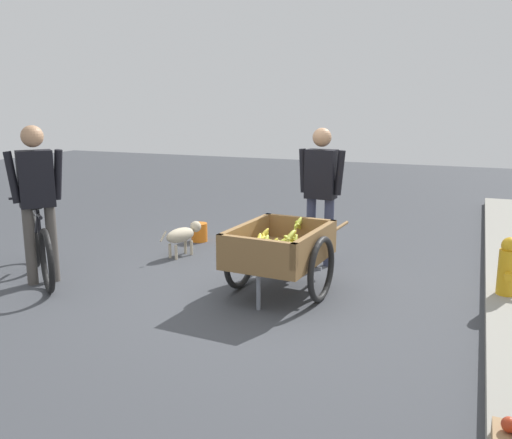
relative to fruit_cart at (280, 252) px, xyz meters
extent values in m
plane|color=#3D3F44|center=(0.04, -0.40, -0.44)|extent=(24.00, 24.00, 0.00)
cube|color=olive|center=(0.00, 0.00, -0.04)|extent=(1.16, 0.89, 0.10)
cube|color=olive|center=(0.51, -0.05, 0.13)|extent=(0.13, 0.80, 0.24)
cube|color=olive|center=(-0.52, 0.04, 0.13)|extent=(0.13, 0.80, 0.24)
cube|color=olive|center=(0.03, 0.37, 0.13)|extent=(1.10, 0.15, 0.24)
cube|color=olive|center=(-0.03, -0.37, 0.13)|extent=(1.10, 0.15, 0.24)
torus|color=black|center=(0.03, 0.44, -0.12)|extent=(0.64, 0.11, 0.64)
torus|color=black|center=(-0.04, -0.44, -0.12)|extent=(0.64, 0.11, 0.64)
cylinder|color=gray|center=(0.00, 0.00, -0.12)|extent=(0.11, 0.88, 0.04)
cylinder|color=olive|center=(-0.80, 0.40, 0.11)|extent=(0.55, 0.08, 0.04)
cylinder|color=olive|center=(-0.85, -0.27, 0.11)|extent=(0.55, 0.08, 0.04)
cylinder|color=gray|center=(0.46, -0.04, -0.26)|extent=(0.04, 0.04, 0.35)
ellipsoid|color=gold|center=(0.31, -0.07, 0.09)|extent=(0.17, 0.07, 0.15)
ellipsoid|color=gold|center=(0.34, -0.06, 0.10)|extent=(0.18, 0.07, 0.05)
ellipsoid|color=gold|center=(0.36, -0.06, 0.11)|extent=(0.18, 0.06, 0.14)
ellipsoid|color=gold|center=(-0.11, -0.01, 0.05)|extent=(0.18, 0.10, 0.14)
ellipsoid|color=gold|center=(-0.09, -0.01, 0.06)|extent=(0.19, 0.10, 0.09)
ellipsoid|color=gold|center=(-0.08, 0.00, 0.07)|extent=(0.19, 0.08, 0.08)
ellipsoid|color=gold|center=(-0.06, 0.00, 0.08)|extent=(0.18, 0.13, 0.13)
ellipsoid|color=gold|center=(-0.44, 0.05, 0.18)|extent=(0.17, 0.06, 0.15)
ellipsoid|color=gold|center=(-0.42, 0.05, 0.19)|extent=(0.19, 0.10, 0.09)
ellipsoid|color=gold|center=(-0.40, 0.06, 0.20)|extent=(0.19, 0.07, 0.08)
ellipsoid|color=gold|center=(-0.39, 0.06, 0.21)|extent=(0.18, 0.09, 0.15)
ellipsoid|color=gold|center=(0.16, 0.15, 0.18)|extent=(0.18, 0.12, 0.13)
ellipsoid|color=gold|center=(0.16, 0.16, 0.19)|extent=(0.19, 0.09, 0.10)
ellipsoid|color=gold|center=(0.17, 0.16, 0.20)|extent=(0.18, 0.06, 0.05)
ellipsoid|color=gold|center=(0.19, 0.17, 0.21)|extent=(0.19, 0.06, 0.11)
ellipsoid|color=gold|center=(0.19, 0.17, 0.22)|extent=(0.19, 0.08, 0.12)
ellipsoid|color=gold|center=(0.23, 0.19, 0.08)|extent=(0.18, 0.07, 0.14)
ellipsoid|color=gold|center=(0.24, 0.20, 0.09)|extent=(0.19, 0.06, 0.09)
ellipsoid|color=gold|center=(0.26, 0.20, 0.10)|extent=(0.19, 0.09, 0.08)
ellipsoid|color=gold|center=(0.27, 0.20, 0.11)|extent=(0.18, 0.09, 0.14)
ellipsoid|color=gold|center=(0.14, 0.24, 0.06)|extent=(0.19, 0.07, 0.13)
ellipsoid|color=gold|center=(0.16, 0.25, 0.07)|extent=(0.19, 0.09, 0.05)
ellipsoid|color=gold|center=(0.18, 0.25, 0.08)|extent=(0.18, 0.07, 0.13)
ellipsoid|color=gold|center=(0.18, 0.00, 0.10)|extent=(0.18, 0.09, 0.13)
ellipsoid|color=gold|center=(0.19, 0.00, 0.11)|extent=(0.18, 0.06, 0.05)
ellipsoid|color=gold|center=(0.22, 0.01, 0.12)|extent=(0.17, 0.10, 0.15)
ellipsoid|color=gold|center=(-0.05, 0.11, 0.15)|extent=(0.18, 0.06, 0.13)
ellipsoid|color=gold|center=(-0.03, 0.11, 0.16)|extent=(0.18, 0.12, 0.05)
ellipsoid|color=gold|center=(-0.01, 0.12, 0.17)|extent=(0.18, 0.10, 0.14)
ellipsoid|color=gold|center=(-0.05, 0.15, 0.10)|extent=(0.18, 0.05, 0.12)
ellipsoid|color=gold|center=(-0.03, 0.15, 0.11)|extent=(0.19, 0.11, 0.05)
ellipsoid|color=gold|center=(-0.01, 0.15, 0.12)|extent=(0.17, 0.06, 0.15)
ellipsoid|color=gold|center=(0.24, -0.05, 0.15)|extent=(0.18, 0.09, 0.14)
ellipsoid|color=gold|center=(0.26, -0.04, 0.16)|extent=(0.19, 0.08, 0.04)
ellipsoid|color=gold|center=(0.29, -0.04, 0.17)|extent=(0.17, 0.06, 0.14)
ellipsoid|color=gold|center=(0.07, 0.09, 0.06)|extent=(0.17, 0.12, 0.14)
ellipsoid|color=gold|center=(0.09, 0.10, 0.07)|extent=(0.19, 0.08, 0.08)
ellipsoid|color=gold|center=(0.10, 0.10, 0.08)|extent=(0.18, 0.13, 0.09)
ellipsoid|color=gold|center=(0.12, 0.11, 0.09)|extent=(0.18, 0.07, 0.13)
ellipsoid|color=gold|center=(0.35, -0.10, 0.06)|extent=(0.18, 0.06, 0.13)
ellipsoid|color=gold|center=(0.36, -0.09, 0.07)|extent=(0.19, 0.08, 0.08)
ellipsoid|color=gold|center=(0.37, -0.09, 0.08)|extent=(0.19, 0.09, 0.08)
ellipsoid|color=gold|center=(0.39, -0.08, 0.09)|extent=(0.17, 0.08, 0.15)
ellipsoid|color=gold|center=(0.12, -0.17, 0.12)|extent=(0.18, 0.06, 0.13)
ellipsoid|color=gold|center=(0.14, -0.16, 0.13)|extent=(0.19, 0.12, 0.08)
ellipsoid|color=gold|center=(0.15, -0.16, 0.14)|extent=(0.19, 0.12, 0.08)
ellipsoid|color=gold|center=(0.16, -0.15, 0.15)|extent=(0.19, 0.09, 0.13)
ellipsoid|color=gold|center=(-0.08, -0.20, 0.12)|extent=(0.18, 0.09, 0.14)
ellipsoid|color=gold|center=(-0.06, -0.19, 0.13)|extent=(0.19, 0.10, 0.09)
ellipsoid|color=gold|center=(-0.05, -0.19, 0.14)|extent=(0.19, 0.07, 0.07)
ellipsoid|color=gold|center=(-0.03, -0.18, 0.15)|extent=(0.18, 0.11, 0.15)
cylinder|color=#333851|center=(-1.14, 0.20, -0.04)|extent=(0.11, 0.11, 0.79)
cylinder|color=#333851|center=(-1.16, -0.02, -0.04)|extent=(0.11, 0.11, 0.79)
cube|color=black|center=(-1.15, 0.09, 0.63)|extent=(0.23, 0.36, 0.56)
sphere|color=tan|center=(-1.15, 0.09, 1.05)|extent=(0.21, 0.21, 0.21)
cylinder|color=black|center=(-1.13, 0.31, 0.66)|extent=(0.08, 0.12, 0.51)
cylinder|color=black|center=(-1.17, -0.13, 0.66)|extent=(0.08, 0.11, 0.51)
torus|color=black|center=(0.17, -2.95, -0.11)|extent=(0.47, 0.54, 0.66)
torus|color=black|center=(0.81, -2.18, -0.11)|extent=(0.47, 0.54, 0.66)
cylinder|color=black|center=(0.49, -2.56, 0.29)|extent=(0.41, 0.48, 0.04)
cylinder|color=black|center=(0.57, -2.47, 0.12)|extent=(0.09, 0.10, 0.45)
cylinder|color=black|center=(0.38, -2.70, 0.07)|extent=(0.37, 0.43, 0.43)
ellipsoid|color=black|center=(0.58, -2.46, 0.38)|extent=(0.20, 0.08, 0.06)
cylinder|color=black|center=(0.20, -2.91, 0.39)|extent=(0.37, 0.32, 0.03)
cylinder|color=#4C4742|center=(0.67, -2.52, -0.03)|extent=(0.11, 0.11, 0.82)
cylinder|color=#4C4742|center=(0.50, -2.38, -0.03)|extent=(0.11, 0.11, 0.82)
cube|color=black|center=(0.59, -2.45, 0.67)|extent=(0.39, 0.37, 0.58)
sphere|color=tan|center=(0.59, -2.45, 1.11)|extent=(0.22, 0.22, 0.22)
cylinder|color=black|center=(0.76, -2.59, 0.70)|extent=(0.08, 0.16, 0.53)
cylinder|color=black|center=(0.42, -2.31, 0.70)|extent=(0.08, 0.14, 0.53)
ellipsoid|color=beige|center=(-0.83, -1.59, -0.17)|extent=(0.47, 0.30, 0.18)
sphere|color=beige|center=(-1.09, -1.51, -0.11)|extent=(0.14, 0.14, 0.14)
cylinder|color=beige|center=(-0.57, -1.67, -0.13)|extent=(0.11, 0.05, 0.12)
cylinder|color=beige|center=(-0.98, -1.60, -0.35)|extent=(0.04, 0.04, 0.18)
cylinder|color=beige|center=(-0.95, -1.50, -0.35)|extent=(0.04, 0.04, 0.18)
cylinder|color=beige|center=(-0.72, -1.68, -0.35)|extent=(0.04, 0.04, 0.18)
cylinder|color=beige|center=(-0.69, -1.57, -0.35)|extent=(0.04, 0.04, 0.18)
cylinder|color=gold|center=(-0.48, 2.08, -0.16)|extent=(0.18, 0.18, 0.55)
sphere|color=gold|center=(-0.48, 2.08, 0.15)|extent=(0.16, 0.16, 0.16)
cylinder|color=gold|center=(-0.37, 2.08, -0.11)|extent=(0.10, 0.07, 0.07)
cylinder|color=orange|center=(-1.59, -1.72, -0.31)|extent=(0.22, 0.22, 0.25)
sphere|color=#B23319|center=(2.10, 2.01, -0.18)|extent=(0.08, 0.08, 0.08)
camera|label=1|loc=(5.01, 1.75, 1.48)|focal=39.21mm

